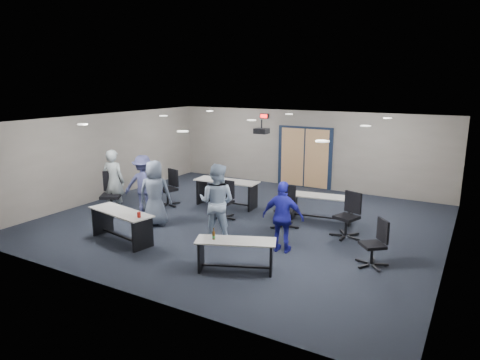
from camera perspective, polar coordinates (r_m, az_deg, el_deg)
The scene contains 25 objects.
floor at distance 11.57m, azimuth 0.29°, elevation -5.50°, with size 10.00×10.00×0.00m, color black.
back_wall at distance 15.23m, azimuth 8.68°, elevation 4.08°, with size 10.00×0.04×2.70m, color slate.
front_wall at distance 7.75m, azimuth -16.36°, elevation -4.98°, with size 10.00×0.04×2.70m, color slate.
left_wall at distance 14.31m, azimuth -17.43°, elevation 3.06°, with size 0.04×9.00×2.70m, color slate.
right_wall at distance 9.84m, azimuth 26.57°, elevation -2.05°, with size 0.04×9.00×2.70m, color slate.
ceiling at distance 11.02m, azimuth 0.31°, elevation 7.94°, with size 10.00×9.00×0.04m, color silver.
double_door at distance 15.25m, azimuth 8.59°, elevation 2.95°, with size 2.00×0.07×2.20m.
exit_sign at distance 15.70m, azimuth 3.24°, elevation 8.51°, with size 0.32×0.07×0.18m.
ceiling_projector at distance 11.34m, azimuth 2.88°, elevation 6.56°, with size 0.35×0.32×0.37m.
ceiling_can_lights at distance 11.24m, azimuth 0.94°, elevation 7.88°, with size 6.24×5.74×0.02m, color white, non-canonical shape.
table_front_left at distance 10.40m, azimuth -15.52°, elevation -5.24°, with size 1.88×0.92×0.85m.
table_front_right at distance 8.53m, azimuth -0.62°, elevation -9.27°, with size 1.65×1.10×0.87m.
table_back_left at distance 12.83m, azimuth -1.80°, elevation -1.15°, with size 1.98×0.78×0.79m.
table_back_right at distance 11.70m, azimuth 10.85°, elevation -3.10°, with size 1.77×0.81×0.69m.
chair_back_a at distance 13.05m, azimuth -9.67°, elevation -1.05°, with size 0.69×0.69×1.09m, color black, non-canonical shape.
chair_back_b at distance 11.62m, azimuth -2.23°, elevation -2.75°, with size 0.65×0.65×1.04m, color black, non-canonical shape.
chair_back_c at distance 10.97m, azimuth 5.99°, elevation -3.67°, with size 0.68×0.68×1.08m, color black, non-canonical shape.
chair_back_d at distance 10.57m, azimuth 14.02°, elevation -4.61°, with size 0.69×0.69×1.09m, color black, non-canonical shape.
chair_loose_left at distance 12.49m, azimuth -16.85°, elevation -1.81°, with size 0.75×0.75×1.20m, color black, non-canonical shape.
chair_loose_right at distance 9.12m, azimuth 17.27°, elevation -8.04°, with size 0.62×0.62×0.98m, color black, non-canonical shape.
person_gray at distance 12.61m, azimuth -16.48°, elevation -0.18°, with size 0.67×0.44×1.83m, color #929EA0.
person_plaid at distance 11.27m, azimuth -11.27°, elevation -1.73°, with size 0.84×0.54×1.71m, color slate.
person_lightblue at distance 10.05m, azimuth -3.10°, elevation -2.94°, with size 0.89×0.69×1.83m, color #A3BAD7.
person_navy at distance 9.38m, azimuth 5.76°, elevation -4.94°, with size 0.93×0.39×1.59m, color #1C1C9E.
person_back at distance 12.49m, azimuth -12.72°, elevation -0.50°, with size 1.07×0.61×1.65m, color #414475.
Camera 1 is at (5.40, -9.56, 3.67)m, focal length 32.00 mm.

